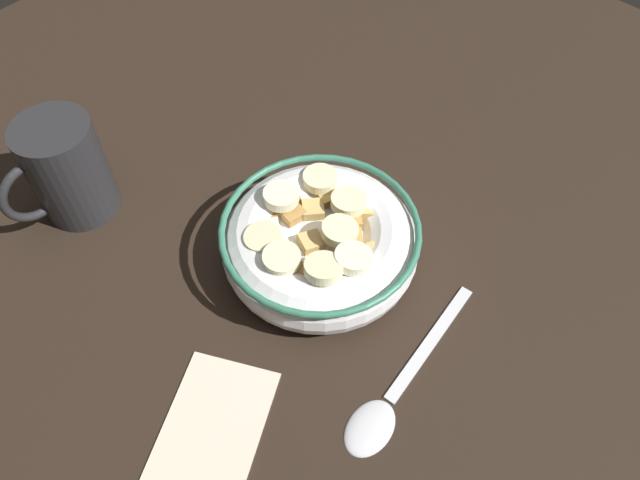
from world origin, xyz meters
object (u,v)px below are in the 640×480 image
object	(u,v)px
spoon	(386,403)
folded_napkin	(209,436)
cereal_bowl	(320,242)
coffee_mug	(66,170)

from	to	relation	value
spoon	folded_napkin	distance (cm)	13.44
cereal_bowl	spoon	bearing A→B (deg)	62.91
spoon	coffee_mug	world-z (taller)	coffee_mug
spoon	coffee_mug	distance (cm)	34.38
cereal_bowl	spoon	world-z (taller)	cereal_bowl
coffee_mug	folded_napkin	size ratio (longest dim) A/B	0.83
cereal_bowl	folded_napkin	bearing A→B (deg)	15.08
cereal_bowl	folded_napkin	size ratio (longest dim) A/B	1.40
spoon	folded_napkin	xyz separation A→B (cm)	(10.69, -8.15, -0.19)
spoon	cereal_bowl	bearing A→B (deg)	-117.09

